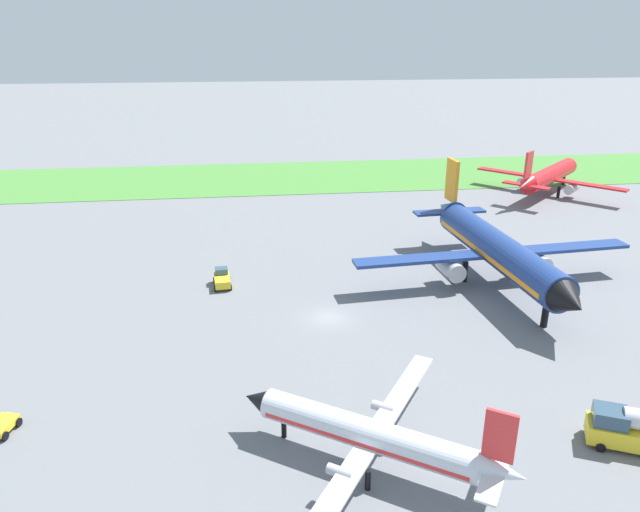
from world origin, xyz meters
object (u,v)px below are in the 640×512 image
object	(u,v)px
pushback_tug_by_runway	(222,279)
baggage_cart_near_gate	(2,426)
airplane_parked_jet_far	(549,176)
fuel_truck_midfield	(634,429)
airplane_midfield_jet	(496,249)
airplane_foreground_turboprop	(372,435)

from	to	relation	value
pushback_tug_by_runway	baggage_cart_near_gate	bearing A→B (deg)	143.25
airplane_parked_jet_far	fuel_truck_midfield	size ratio (longest dim) A/B	3.19
airplane_midfield_jet	fuel_truck_midfield	distance (m)	30.37
airplane_parked_jet_far	baggage_cart_near_gate	distance (m)	95.95
airplane_foreground_turboprop	pushback_tug_by_runway	distance (m)	34.83
baggage_cart_near_gate	fuel_truck_midfield	distance (m)	47.32
airplane_midfield_jet	baggage_cart_near_gate	distance (m)	53.56
airplane_parked_jet_far	airplane_midfield_jet	world-z (taller)	airplane_midfield_jet
fuel_truck_midfield	pushback_tug_by_runway	size ratio (longest dim) A/B	1.84
airplane_midfield_jet	baggage_cart_near_gate	world-z (taller)	airplane_midfield_jet
airplane_midfield_jet	fuel_truck_midfield	size ratio (longest dim) A/B	5.03
fuel_truck_midfield	pushback_tug_by_runway	world-z (taller)	fuel_truck_midfield
airplane_parked_jet_far	baggage_cart_near_gate	xyz separation A→B (m)	(-74.42, -60.50, -2.91)
airplane_midfield_jet	pushback_tug_by_runway	bearing A→B (deg)	-99.97
fuel_truck_midfield	airplane_foreground_turboprop	bearing A→B (deg)	23.89
baggage_cart_near_gate	fuel_truck_midfield	xyz separation A→B (m)	(46.71, -7.51, 1.01)
airplane_midfield_jet	baggage_cart_near_gate	bearing A→B (deg)	-69.43
airplane_midfield_jet	fuel_truck_midfield	bearing A→B (deg)	-7.71
pushback_tug_by_runway	airplane_foreground_turboprop	bearing A→B (deg)	-166.05
airplane_foreground_turboprop	pushback_tug_by_runway	xyz separation A→B (m)	(-11.38, 32.87, -1.75)
pushback_tug_by_runway	airplane_parked_jet_far	bearing A→B (deg)	-64.48
airplane_parked_jet_far	fuel_truck_midfield	distance (m)	73.47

